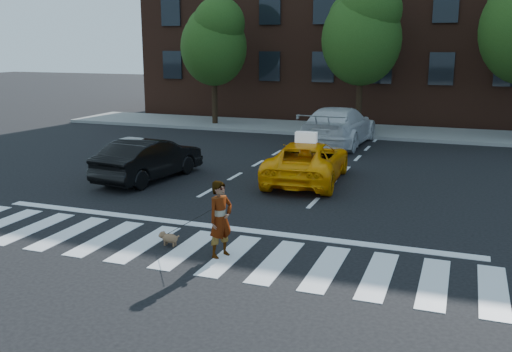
% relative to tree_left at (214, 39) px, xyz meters
% --- Properties ---
extents(ground, '(120.00, 120.00, 0.00)m').
position_rel_tree_left_xyz_m(ground, '(6.97, -17.00, -4.44)').
color(ground, black).
rests_on(ground, ground).
extents(crosswalk, '(13.00, 2.40, 0.01)m').
position_rel_tree_left_xyz_m(crosswalk, '(6.97, -17.00, -4.43)').
color(crosswalk, silver).
rests_on(crosswalk, ground).
extents(stop_line, '(12.00, 0.30, 0.01)m').
position_rel_tree_left_xyz_m(stop_line, '(6.97, -15.40, -4.43)').
color(stop_line, silver).
rests_on(stop_line, ground).
extents(sidewalk_far, '(30.00, 4.00, 0.15)m').
position_rel_tree_left_xyz_m(sidewalk_far, '(6.97, 0.50, -4.37)').
color(sidewalk_far, slate).
rests_on(sidewalk_far, ground).
extents(building, '(26.00, 10.00, 12.00)m').
position_rel_tree_left_xyz_m(building, '(6.97, 8.00, 1.56)').
color(building, '#472519').
rests_on(building, ground).
extents(tree_left, '(3.39, 3.38, 6.50)m').
position_rel_tree_left_xyz_m(tree_left, '(0.00, 0.00, 0.00)').
color(tree_left, black).
rests_on(tree_left, ground).
extents(tree_mid, '(3.69, 3.69, 7.10)m').
position_rel_tree_left_xyz_m(tree_mid, '(7.50, -0.00, 0.41)').
color(tree_mid, black).
rests_on(tree_mid, ground).
extents(taxi, '(2.42, 4.71, 1.27)m').
position_rel_tree_left_xyz_m(taxi, '(7.74, -10.22, -3.80)').
color(taxi, '#FD9D05').
rests_on(taxi, ground).
extents(black_sedan, '(1.92, 4.21, 1.34)m').
position_rel_tree_left_xyz_m(black_sedan, '(2.98, -11.72, -3.77)').
color(black_sedan, black).
rests_on(black_sedan, ground).
extents(white_suv, '(2.53, 5.72, 1.63)m').
position_rel_tree_left_xyz_m(white_suv, '(7.26, -3.41, -3.62)').
color(white_suv, silver).
rests_on(white_suv, ground).
extents(woman, '(0.58, 0.68, 1.58)m').
position_rel_tree_left_xyz_m(woman, '(7.82, -17.11, -3.65)').
color(woman, '#999999').
rests_on(woman, ground).
extents(dog, '(0.51, 0.20, 0.29)m').
position_rel_tree_left_xyz_m(dog, '(6.49, -16.90, -4.27)').
color(dog, olive).
rests_on(dog, ground).
extents(taxi_sign, '(0.67, 0.32, 0.32)m').
position_rel_tree_left_xyz_m(taxi_sign, '(7.74, -10.42, -3.01)').
color(taxi_sign, white).
rests_on(taxi_sign, taxi).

